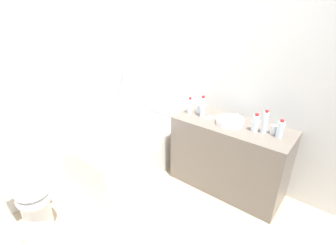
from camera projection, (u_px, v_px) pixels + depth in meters
ground_plane at (137, 238)px, 2.41m from camera, size 3.98×3.98×0.00m
wall_back_tiled at (38, 82)px, 2.55m from camera, size 3.38×0.10×2.59m
wall_right_mirror at (225, 72)px, 2.92m from camera, size 0.10×2.89×2.59m
bathtub at (130, 150)px, 3.29m from camera, size 1.42×0.80×1.23m
toilet at (31, 196)px, 2.41m from camera, size 0.39×0.51×0.69m
vanity_counter at (228, 157)px, 2.91m from camera, size 0.54×1.27×0.84m
sink_basin at (230, 121)px, 2.72m from camera, size 0.29×0.29×0.06m
sink_faucet at (237, 116)px, 2.84m from camera, size 0.13×0.15×0.06m
water_bottle_0 at (256, 123)px, 2.54m from camera, size 0.07×0.07×0.19m
water_bottle_1 at (190, 106)px, 2.95m from camera, size 0.06×0.06×0.20m
water_bottle_2 at (280, 129)px, 2.43m from camera, size 0.07×0.07×0.19m
water_bottle_3 at (203, 107)px, 2.86m from camera, size 0.06×0.06×0.24m
water_bottle_4 at (265, 122)px, 2.50m from camera, size 0.06×0.06×0.24m
drinking_glass_0 at (199, 109)px, 2.98m from camera, size 0.08×0.08×0.10m
drinking_glass_1 at (274, 130)px, 2.51m from camera, size 0.06×0.06×0.09m
soap_dish at (209, 118)px, 2.85m from camera, size 0.09×0.06×0.02m
toilet_paper_roll at (16, 244)px, 2.29m from camera, size 0.11×0.11×0.11m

